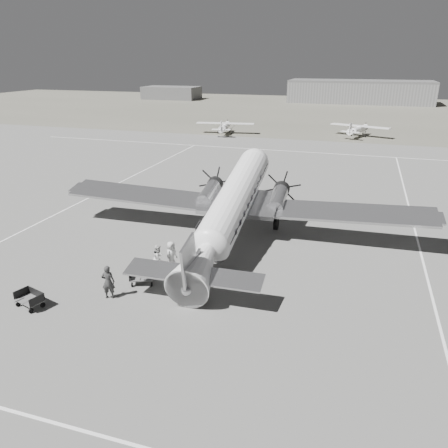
{
  "coord_description": "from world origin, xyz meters",
  "views": [
    {
      "loc": [
        7.11,
        -24.24,
        12.97
      ],
      "look_at": [
        -1.35,
        2.65,
        2.2
      ],
      "focal_mm": 35.0,
      "sensor_mm": 36.0,
      "label": 1
    }
  ],
  "objects_px": {
    "light_plane_right": "(358,130)",
    "light_plane_left": "(225,128)",
    "dc3_airliner": "(232,207)",
    "ground_crew": "(108,282)",
    "passenger": "(171,255)",
    "shed_secondary": "(172,93)",
    "baggage_cart_near": "(142,277)",
    "ramp_agent": "(159,258)",
    "hangar_main": "(359,92)",
    "baggage_cart_far": "(30,300)"
  },
  "relations": [
    {
      "from": "light_plane_right",
      "to": "dc3_airliner",
      "type": "bearing_deg",
      "value": -79.52
    },
    {
      "from": "light_plane_right",
      "to": "ground_crew",
      "type": "height_order",
      "value": "light_plane_right"
    },
    {
      "from": "hangar_main",
      "to": "light_plane_left",
      "type": "height_order",
      "value": "hangar_main"
    },
    {
      "from": "baggage_cart_near",
      "to": "passenger",
      "type": "distance_m",
      "value": 2.69
    },
    {
      "from": "ground_crew",
      "to": "dc3_airliner",
      "type": "bearing_deg",
      "value": -132.3
    },
    {
      "from": "dc3_airliner",
      "to": "baggage_cart_near",
      "type": "bearing_deg",
      "value": -115.49
    },
    {
      "from": "hangar_main",
      "to": "dc3_airliner",
      "type": "height_order",
      "value": "hangar_main"
    },
    {
      "from": "dc3_airliner",
      "to": "ground_crew",
      "type": "bearing_deg",
      "value": -116.12
    },
    {
      "from": "baggage_cart_far",
      "to": "passenger",
      "type": "distance_m",
      "value": 8.76
    },
    {
      "from": "shed_secondary",
      "to": "light_plane_right",
      "type": "distance_m",
      "value": 85.12
    },
    {
      "from": "light_plane_left",
      "to": "passenger",
      "type": "distance_m",
      "value": 54.28
    },
    {
      "from": "ground_crew",
      "to": "passenger",
      "type": "height_order",
      "value": "ground_crew"
    },
    {
      "from": "dc3_airliner",
      "to": "baggage_cart_near",
      "type": "relative_size",
      "value": 18.82
    },
    {
      "from": "shed_secondary",
      "to": "baggage_cart_near",
      "type": "xyz_separation_m",
      "value": [
        50.24,
        -118.14,
        -1.56
      ]
    },
    {
      "from": "ground_crew",
      "to": "light_plane_left",
      "type": "bearing_deg",
      "value": -97.21
    },
    {
      "from": "light_plane_left",
      "to": "passenger",
      "type": "relative_size",
      "value": 5.64
    },
    {
      "from": "shed_secondary",
      "to": "light_plane_left",
      "type": "relative_size",
      "value": 1.7
    },
    {
      "from": "light_plane_right",
      "to": "light_plane_left",
      "type": "bearing_deg",
      "value": -151.07
    },
    {
      "from": "light_plane_right",
      "to": "baggage_cart_far",
      "type": "bearing_deg",
      "value": -84.97
    },
    {
      "from": "dc3_airliner",
      "to": "ramp_agent",
      "type": "relative_size",
      "value": 15.73
    },
    {
      "from": "hangar_main",
      "to": "light_plane_left",
      "type": "distance_m",
      "value": 71.33
    },
    {
      "from": "ground_crew",
      "to": "hangar_main",
      "type": "bearing_deg",
      "value": -112.95
    },
    {
      "from": "light_plane_left",
      "to": "light_plane_right",
      "type": "bearing_deg",
      "value": 1.41
    },
    {
      "from": "shed_secondary",
      "to": "ramp_agent",
      "type": "distance_m",
      "value": 126.8
    },
    {
      "from": "passenger",
      "to": "ground_crew",
      "type": "bearing_deg",
      "value": 171.65
    },
    {
      "from": "ramp_agent",
      "to": "passenger",
      "type": "distance_m",
      "value": 0.89
    },
    {
      "from": "shed_secondary",
      "to": "dc3_airliner",
      "type": "xyz_separation_m",
      "value": [
        53.65,
        -110.35,
        0.78
      ]
    },
    {
      "from": "light_plane_left",
      "to": "ramp_agent",
      "type": "distance_m",
      "value": 54.79
    },
    {
      "from": "light_plane_left",
      "to": "passenger",
      "type": "bearing_deg",
      "value": -84.75
    },
    {
      "from": "hangar_main",
      "to": "ramp_agent",
      "type": "relative_size",
      "value": 22.64
    },
    {
      "from": "light_plane_right",
      "to": "passenger",
      "type": "relative_size",
      "value": 5.57
    },
    {
      "from": "light_plane_right",
      "to": "ramp_agent",
      "type": "relative_size",
      "value": 5.65
    },
    {
      "from": "light_plane_right",
      "to": "ground_crew",
      "type": "relative_size",
      "value": 5.13
    },
    {
      "from": "dc3_airliner",
      "to": "light_plane_left",
      "type": "bearing_deg",
      "value": 106.13
    },
    {
      "from": "hangar_main",
      "to": "ground_crew",
      "type": "relative_size",
      "value": 20.57
    },
    {
      "from": "baggage_cart_far",
      "to": "passenger",
      "type": "xyz_separation_m",
      "value": [
        5.55,
        6.76,
        0.49
      ]
    },
    {
      "from": "light_plane_left",
      "to": "passenger",
      "type": "height_order",
      "value": "light_plane_left"
    },
    {
      "from": "shed_secondary",
      "to": "light_plane_left",
      "type": "xyz_separation_m",
      "value": [
        38.25,
        -62.9,
        -0.9
      ]
    },
    {
      "from": "baggage_cart_near",
      "to": "passenger",
      "type": "bearing_deg",
      "value": 50.68
    },
    {
      "from": "light_plane_left",
      "to": "baggage_cart_far",
      "type": "relative_size",
      "value": 6.64
    },
    {
      "from": "shed_secondary",
      "to": "ground_crew",
      "type": "distance_m",
      "value": 129.9
    },
    {
      "from": "ramp_agent",
      "to": "hangar_main",
      "type": "bearing_deg",
      "value": -9.82
    },
    {
      "from": "dc3_airliner",
      "to": "ground_crew",
      "type": "distance_m",
      "value": 10.97
    },
    {
      "from": "hangar_main",
      "to": "passenger",
      "type": "height_order",
      "value": "hangar_main"
    },
    {
      "from": "baggage_cart_near",
      "to": "ground_crew",
      "type": "distance_m",
      "value": 2.39
    },
    {
      "from": "ramp_agent",
      "to": "dc3_airliner",
      "type": "bearing_deg",
      "value": -33.25
    },
    {
      "from": "light_plane_left",
      "to": "light_plane_right",
      "type": "distance_m",
      "value": 23.55
    },
    {
      "from": "light_plane_right",
      "to": "passenger",
      "type": "xyz_separation_m",
      "value": [
        -10.38,
        -56.76,
        -0.15
      ]
    },
    {
      "from": "baggage_cart_near",
      "to": "ramp_agent",
      "type": "bearing_deg",
      "value": 61.36
    },
    {
      "from": "baggage_cart_near",
      "to": "light_plane_right",
      "type": "bearing_deg",
      "value": 58.55
    }
  ]
}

